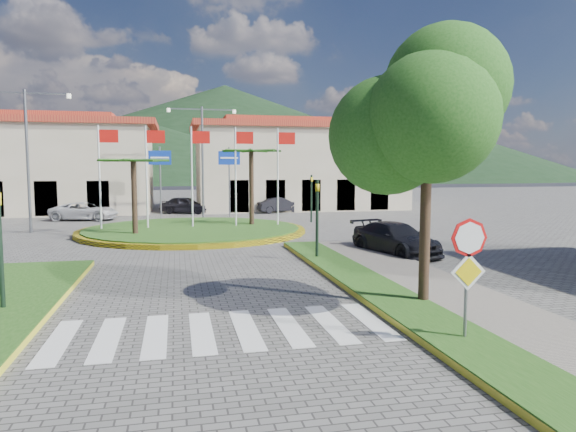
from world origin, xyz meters
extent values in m
plane|color=#595754|center=(0.00, 0.00, 0.00)|extent=(160.00, 160.00, 0.00)
cube|color=gray|center=(6.00, 2.00, 0.07)|extent=(4.00, 28.00, 0.15)
cube|color=#1F4B15|center=(4.80, 2.00, 0.09)|extent=(1.60, 28.00, 0.18)
cube|color=silver|center=(0.00, 4.00, 0.01)|extent=(8.00, 3.00, 0.01)
cylinder|color=yellow|center=(0.00, 22.00, 0.12)|extent=(12.70, 12.70, 0.24)
cylinder|color=#1F4B15|center=(0.00, 22.00, 0.15)|extent=(12.00, 12.00, 0.30)
cylinder|color=black|center=(-3.00, 20.00, 2.02)|extent=(0.28, 0.28, 4.05)
cylinder|color=black|center=(3.50, 23.00, 2.34)|extent=(0.28, 0.28, 4.68)
cylinder|color=silver|center=(-5.00, 22.50, 3.00)|extent=(0.10, 0.10, 6.00)
cube|color=red|center=(-4.45, 22.50, 5.40)|extent=(1.00, 0.03, 0.70)
cylinder|color=silver|center=(-2.50, 22.50, 3.00)|extent=(0.10, 0.10, 6.00)
cube|color=red|center=(-1.95, 22.50, 5.40)|extent=(1.00, 0.03, 0.70)
cylinder|color=silver|center=(0.00, 22.50, 3.00)|extent=(0.10, 0.10, 6.00)
cube|color=red|center=(0.55, 22.50, 5.40)|extent=(1.00, 0.03, 0.70)
cylinder|color=silver|center=(2.50, 22.50, 3.00)|extent=(0.10, 0.10, 6.00)
cube|color=red|center=(3.05, 22.50, 5.40)|extent=(1.00, 0.03, 0.70)
cylinder|color=silver|center=(5.00, 22.50, 3.00)|extent=(0.10, 0.10, 6.00)
cube|color=red|center=(5.55, 22.50, 5.40)|extent=(1.00, 0.03, 0.70)
cylinder|color=slate|center=(4.90, 2.00, 1.25)|extent=(0.07, 0.07, 2.50)
cylinder|color=red|center=(4.90, 1.95, 2.25)|extent=(0.80, 0.03, 0.80)
cube|color=yellow|center=(4.90, 1.94, 1.55)|extent=(0.78, 0.03, 0.78)
cylinder|color=black|center=(5.50, 5.00, 2.20)|extent=(0.28, 0.28, 4.40)
ellipsoid|color=#1B4C14|center=(5.50, 5.00, 5.20)|extent=(3.60, 3.60, 3.20)
cylinder|color=black|center=(-5.20, 6.50, 1.60)|extent=(0.12, 0.12, 3.20)
cylinder|color=black|center=(4.50, 12.00, 1.60)|extent=(0.12, 0.12, 3.20)
imported|color=yellow|center=(4.50, 12.00, 2.60)|extent=(0.15, 0.18, 0.90)
cylinder|color=black|center=(8.00, 26.00, 1.60)|extent=(0.12, 0.12, 3.20)
imported|color=yellow|center=(8.00, 26.00, 2.60)|extent=(0.18, 0.15, 0.90)
cylinder|color=slate|center=(-2.00, 31.00, 2.60)|extent=(0.12, 0.12, 5.20)
cube|color=#0F33AB|center=(-2.00, 30.94, 4.40)|extent=(1.60, 0.05, 1.00)
cylinder|color=slate|center=(3.00, 31.00, 2.60)|extent=(0.12, 0.12, 5.20)
cube|color=#0F33AB|center=(3.00, 30.94, 4.40)|extent=(1.60, 0.05, 1.00)
cylinder|color=slate|center=(1.00, 30.00, 4.00)|extent=(0.16, 0.16, 8.00)
cube|color=slate|center=(-0.20, 30.00, 7.80)|extent=(2.40, 0.08, 0.08)
cube|color=slate|center=(2.20, 30.00, 7.80)|extent=(2.40, 0.08, 0.08)
cylinder|color=slate|center=(-9.00, 24.00, 4.00)|extent=(0.16, 0.16, 8.00)
cube|color=slate|center=(-10.20, 24.00, 7.80)|extent=(2.40, 0.08, 0.08)
cube|color=slate|center=(-7.80, 24.00, 7.80)|extent=(2.40, 0.08, 0.08)
cube|color=#BEB190|center=(-14.00, 38.00, 3.50)|extent=(22.00, 9.00, 7.00)
cube|color=#A12A1F|center=(-14.00, 38.00, 7.25)|extent=(23.32, 9.54, 0.50)
cube|color=#A12A1F|center=(-14.00, 38.00, 7.75)|extent=(16.50, 4.95, 0.60)
cube|color=#BEB190|center=(10.00, 38.00, 3.50)|extent=(18.00, 9.00, 7.00)
cube|color=#A12A1F|center=(10.00, 38.00, 7.25)|extent=(19.08, 9.54, 0.50)
cube|color=#A12A1F|center=(10.00, 38.00, 7.75)|extent=(13.50, 4.95, 0.60)
cone|color=black|center=(15.00, 160.00, 15.00)|extent=(180.00, 180.00, 30.00)
cone|color=black|center=(70.00, 135.00, 9.00)|extent=(120.00, 120.00, 18.00)
cone|color=black|center=(-10.00, 130.00, 8.00)|extent=(110.00, 110.00, 16.00)
imported|color=silver|center=(-7.20, 30.69, 0.63)|extent=(4.90, 3.00, 1.27)
imported|color=black|center=(-0.18, 34.68, 0.69)|extent=(4.34, 2.98, 1.37)
imported|color=black|center=(7.33, 33.85, 0.63)|extent=(4.07, 2.32, 1.27)
imported|color=black|center=(8.19, 12.79, 0.67)|extent=(2.99, 4.95, 1.34)
camera|label=1|loc=(-0.90, -7.34, 3.66)|focal=32.00mm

